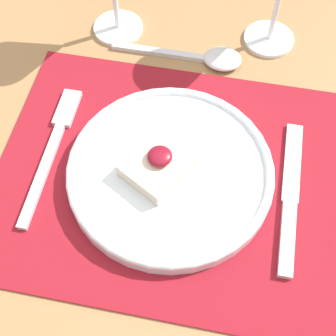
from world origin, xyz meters
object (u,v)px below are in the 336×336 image
knife (290,205)px  spoon (210,57)px  fork (54,144)px  dinner_plate (168,171)px

knife → spoon: spoon is taller
fork → spoon: size_ratio=1.08×
dinner_plate → spoon: 0.20m
dinner_plate → knife: (0.15, -0.01, -0.01)m
fork → knife: 0.30m
dinner_plate → knife: dinner_plate is taller
dinner_plate → fork: dinner_plate is taller
fork → knife: size_ratio=1.00×
fork → knife: bearing=-3.1°
spoon → fork: bearing=-130.4°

